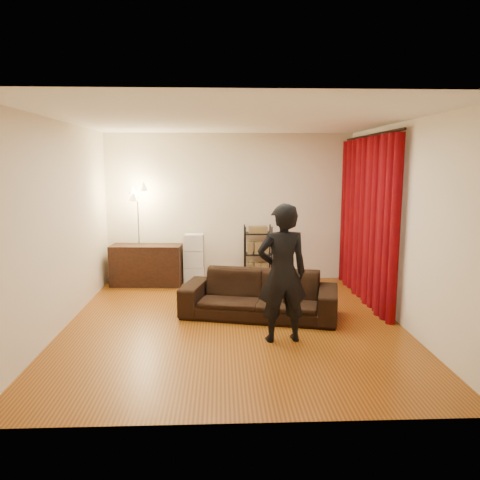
{
  "coord_description": "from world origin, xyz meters",
  "views": [
    {
      "loc": [
        -0.17,
        -6.11,
        2.14
      ],
      "look_at": [
        0.1,
        0.3,
        1.1
      ],
      "focal_mm": 35.0,
      "sensor_mm": 36.0,
      "label": 1
    }
  ],
  "objects_px": {
    "person": "(282,273)",
    "floor_lamp": "(139,236)",
    "storage_boxes": "(194,258)",
    "wire_shelf": "(258,254)",
    "media_cabinet": "(147,265)",
    "sofa": "(259,295)"
  },
  "relations": [
    {
      "from": "person",
      "to": "floor_lamp",
      "type": "distance_m",
      "value": 3.55
    },
    {
      "from": "storage_boxes",
      "to": "wire_shelf",
      "type": "distance_m",
      "value": 1.16
    },
    {
      "from": "person",
      "to": "media_cabinet",
      "type": "bearing_deg",
      "value": -60.89
    },
    {
      "from": "person",
      "to": "floor_lamp",
      "type": "bearing_deg",
      "value": -59.45
    },
    {
      "from": "floor_lamp",
      "to": "storage_boxes",
      "type": "bearing_deg",
      "value": 6.45
    },
    {
      "from": "sofa",
      "to": "floor_lamp",
      "type": "height_order",
      "value": "floor_lamp"
    },
    {
      "from": "media_cabinet",
      "to": "storage_boxes",
      "type": "height_order",
      "value": "storage_boxes"
    },
    {
      "from": "sofa",
      "to": "media_cabinet",
      "type": "xyz_separation_m",
      "value": [
        -1.87,
        1.84,
        0.05
      ]
    },
    {
      "from": "media_cabinet",
      "to": "wire_shelf",
      "type": "xyz_separation_m",
      "value": [
        2.0,
        0.15,
        0.16
      ]
    },
    {
      "from": "sofa",
      "to": "media_cabinet",
      "type": "relative_size",
      "value": 1.74
    },
    {
      "from": "person",
      "to": "wire_shelf",
      "type": "xyz_separation_m",
      "value": [
        -0.06,
        2.93,
        -0.32
      ]
    },
    {
      "from": "sofa",
      "to": "wire_shelf",
      "type": "relative_size",
      "value": 2.08
    },
    {
      "from": "wire_shelf",
      "to": "storage_boxes",
      "type": "bearing_deg",
      "value": 165.76
    },
    {
      "from": "floor_lamp",
      "to": "sofa",
      "type": "bearing_deg",
      "value": -43.02
    },
    {
      "from": "storage_boxes",
      "to": "wire_shelf",
      "type": "bearing_deg",
      "value": 1.13
    },
    {
      "from": "sofa",
      "to": "wire_shelf",
      "type": "xyz_separation_m",
      "value": [
        0.14,
        1.99,
        0.21
      ]
    },
    {
      "from": "storage_boxes",
      "to": "media_cabinet",
      "type": "bearing_deg",
      "value": -171.24
    },
    {
      "from": "person",
      "to": "storage_boxes",
      "type": "relative_size",
      "value": 1.88
    },
    {
      "from": "person",
      "to": "floor_lamp",
      "type": "height_order",
      "value": "floor_lamp"
    },
    {
      "from": "storage_boxes",
      "to": "sofa",
      "type": "bearing_deg",
      "value": -62.51
    },
    {
      "from": "person",
      "to": "media_cabinet",
      "type": "relative_size",
      "value": 1.36
    },
    {
      "from": "sofa",
      "to": "media_cabinet",
      "type": "bearing_deg",
      "value": 149.14
    }
  ]
}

